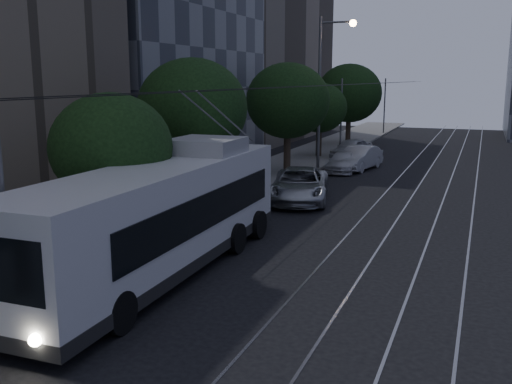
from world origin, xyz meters
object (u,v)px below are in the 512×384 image
Objects in this scene: car_white_c at (359,158)px; streetlamp_near at (3,64)px; car_white_d at (352,149)px; car_white_a at (294,185)px; trolleybus at (164,216)px; pickup_silver at (300,185)px; streetlamp_far at (326,79)px; car_white_b at (343,162)px.

streetlamp_near is at bearing -85.05° from car_white_c.
car_white_c is 0.45× the size of streetlamp_near.
car_white_d is 0.43× the size of streetlamp_near.
trolleybus is at bearing -74.31° from car_white_a.
pickup_silver is 1.30× the size of car_white_d.
streetlamp_far is (-0.49, -6.16, 5.17)m from car_white_d.
car_white_a is 0.95× the size of car_white_b.
trolleybus is 21.50m from car_white_b.
car_white_c is 5.25m from car_white_d.
car_white_a is at bearing 117.42° from pickup_silver.
car_white_b is (-0.13, 9.78, -0.18)m from pickup_silver.
trolleybus is 2.93× the size of car_white_d.
trolleybus is 2.78× the size of car_white_c.
streetlamp_far is at bearing -140.42° from car_white_c.
trolleybus is 1.34× the size of streetlamp_far.
trolleybus is 12.24m from car_white_a.
pickup_silver is 11.02m from car_white_c.
car_white_a is at bearing 87.47° from trolleybus.
car_white_a is 15.51m from car_white_d.
car_white_c is at bearing 85.35° from trolleybus.
trolleybus is 1.26× the size of streetlamp_near.
car_white_b is at bearing 87.27° from trolleybus.
car_white_d is (-0.93, 16.00, -0.05)m from pickup_silver.
pickup_silver is (0.73, 11.68, -1.00)m from trolleybus.
trolleybus is 3.04× the size of car_white_b.
car_white_c is (1.10, 10.50, 0.08)m from car_white_a.
car_white_d reaches higher than car_white_a.
car_white_c is at bearing 73.15° from pickup_silver.
trolleybus is 11.75m from pickup_silver.
car_white_d is at bearing 93.91° from car_white_b.
car_white_a is at bearing -85.43° from car_white_c.
streetlamp_far reaches higher than car_white_a.
car_white_c is 1.05× the size of car_white_d.
car_white_c is 5.69m from streetlamp_far.
car_white_d is at bearing 88.09° from streetlamp_near.
car_white_a is 0.92× the size of car_white_d.
streetlamp_near is (-1.58, -16.82, 5.61)m from car_white_a.
pickup_silver is 11.19m from streetlamp_far.
trolleybus is 3.21× the size of car_white_a.
pickup_silver reaches higher than car_white_d.
car_white_c is (1.40, 22.68, -1.03)m from trolleybus.
trolleybus reaches higher than car_white_b.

